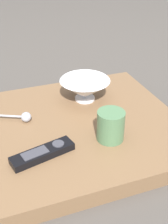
{
  "coord_description": "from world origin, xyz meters",
  "views": [
    {
      "loc": [
        0.23,
        0.7,
        0.54
      ],
      "look_at": [
        -0.03,
        -0.02,
        0.07
      ],
      "focal_mm": 48.23,
      "sensor_mm": 36.0,
      "label": 1
    }
  ],
  "objects_px": {
    "cereal_bowl": "(85,88)",
    "tv_remote_near": "(43,153)",
    "teaspoon": "(23,117)",
    "coffee_mug": "(111,126)"
  },
  "relations": [
    {
      "from": "coffee_mug",
      "to": "teaspoon",
      "type": "distance_m",
      "value": 0.26
    },
    {
      "from": "teaspoon",
      "to": "tv_remote_near",
      "type": "distance_m",
      "value": 0.18
    },
    {
      "from": "cereal_bowl",
      "to": "tv_remote_near",
      "type": "xyz_separation_m",
      "value": [
        0.2,
        0.24,
        -0.03
      ]
    },
    {
      "from": "teaspoon",
      "to": "tv_remote_near",
      "type": "bearing_deg",
      "value": 95.02
    },
    {
      "from": "cereal_bowl",
      "to": "tv_remote_near",
      "type": "bearing_deg",
      "value": 49.69
    },
    {
      "from": "coffee_mug",
      "to": "teaspoon",
      "type": "bearing_deg",
      "value": -39.19
    },
    {
      "from": "cereal_bowl",
      "to": "teaspoon",
      "type": "bearing_deg",
      "value": 15.48
    },
    {
      "from": "coffee_mug",
      "to": "tv_remote_near",
      "type": "relative_size",
      "value": 0.5
    },
    {
      "from": "cereal_bowl",
      "to": "coffee_mug",
      "type": "height_order",
      "value": "coffee_mug"
    },
    {
      "from": "cereal_bowl",
      "to": "teaspoon",
      "type": "distance_m",
      "value": 0.23
    }
  ]
}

